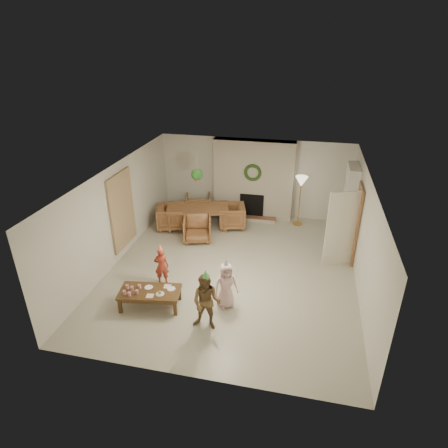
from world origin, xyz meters
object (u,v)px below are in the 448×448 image
(dining_chair_near, at_px, (197,229))
(dining_table, at_px, (198,218))
(child_plaid, at_px, (206,302))
(dining_chair_far, at_px, (199,206))
(coffee_table_top, at_px, (150,292))
(child_pink, at_px, (226,285))
(dining_chair_right, at_px, (232,216))
(dining_chair_left, at_px, (171,217))
(child_red, at_px, (162,266))

(dining_chair_near, bearing_deg, dining_table, 90.00)
(dining_table, height_order, child_plaid, child_plaid)
(dining_chair_far, bearing_deg, dining_chair_near, 90.00)
(coffee_table_top, distance_m, child_pink, 1.64)
(dining_chair_right, distance_m, child_pink, 3.87)
(dining_chair_left, xyz_separation_m, child_red, (0.78, -2.82, 0.10))
(dining_chair_right, xyz_separation_m, coffee_table_top, (-0.93, -4.18, 0.01))
(dining_table, relative_size, child_red, 2.01)
(dining_chair_left, height_order, child_pink, child_pink)
(coffee_table_top, xyz_separation_m, child_plaid, (1.37, -0.38, 0.24))
(coffee_table_top, height_order, child_red, child_red)
(child_red, bearing_deg, dining_chair_near, -109.21)
(coffee_table_top, bearing_deg, dining_table, 82.07)
(dining_chair_near, relative_size, child_plaid, 0.65)
(dining_table, height_order, dining_chair_near, dining_chair_near)
(child_plaid, height_order, child_pink, child_plaid)
(dining_chair_far, distance_m, coffee_table_top, 4.72)
(child_pink, bearing_deg, dining_chair_far, 83.31)
(dining_chair_far, xyz_separation_m, coffee_table_top, (0.27, -4.71, 0.01))
(child_pink, bearing_deg, dining_chair_left, 96.30)
(dining_chair_near, distance_m, dining_chair_far, 1.64)
(dining_table, bearing_deg, dining_chair_far, 90.00)
(dining_chair_near, xyz_separation_m, child_plaid, (1.21, -3.51, 0.25))
(dining_chair_right, relative_size, child_plaid, 0.65)
(dining_table, xyz_separation_m, dining_chair_far, (-0.21, 0.79, 0.03))
(dining_chair_near, distance_m, child_pink, 3.11)
(dining_chair_far, distance_m, dining_chair_right, 1.31)
(coffee_table_top, xyz_separation_m, child_red, (-0.06, 0.88, 0.10))
(child_plaid, bearing_deg, child_red, 140.29)
(dining_chair_right, height_order, child_red, child_red)
(dining_chair_right, xyz_separation_m, child_plaid, (0.43, -4.56, 0.25))
(dining_chair_left, xyz_separation_m, child_plaid, (2.21, -4.09, 0.25))
(dining_chair_left, relative_size, child_pink, 0.76)
(dining_chair_right, bearing_deg, child_plaid, -9.50)
(dining_table, relative_size, dining_chair_near, 2.34)
(dining_chair_left, bearing_deg, dining_chair_right, -90.00)
(dining_chair_left, height_order, coffee_table_top, dining_chair_left)
(dining_chair_right, bearing_deg, child_red, -31.73)
(child_plaid, bearing_deg, child_pink, 75.14)
(dining_table, distance_m, dining_chair_right, 1.02)
(child_red, bearing_deg, child_plaid, 124.77)
(dining_table, bearing_deg, child_plaid, -86.61)
(dining_chair_far, xyz_separation_m, dining_chair_left, (-0.58, -1.00, 0.00))
(dining_chair_left, distance_m, child_pink, 4.13)
(coffee_table_top, relative_size, child_red, 1.40)
(coffee_table_top, bearing_deg, dining_chair_near, 78.42)
(dining_table, distance_m, dining_chair_far, 0.82)
(dining_chair_far, height_order, child_pink, child_pink)
(child_red, bearing_deg, child_pink, 149.22)
(dining_chair_near, xyz_separation_m, child_pink, (1.44, -2.75, 0.16))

